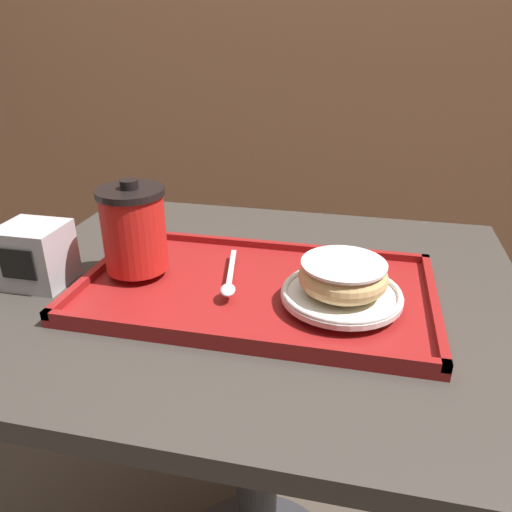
{
  "coord_description": "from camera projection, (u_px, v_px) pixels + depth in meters",
  "views": [
    {
      "loc": [
        0.15,
        -0.67,
        1.09
      ],
      "look_at": [
        0.01,
        -0.03,
        0.79
      ],
      "focal_mm": 35.0,
      "sensor_mm": 36.0,
      "label": 1
    }
  ],
  "objects": [
    {
      "name": "napkin_dispenser",
      "position": [
        36.0,
        255.0,
        0.77
      ],
      "size": [
        0.09,
        0.09,
        0.1
      ],
      "color": "#B7B7BC",
      "rests_on": "cafe_table"
    },
    {
      "name": "spoon",
      "position": [
        229.0,
        282.0,
        0.73
      ],
      "size": [
        0.05,
        0.16,
        0.01
      ],
      "rotation": [
        0.0,
        0.0,
        4.91
      ],
      "color": "silver",
      "rests_on": "serving_tray"
    },
    {
      "name": "cafe_table",
      "position": [
        256.0,
        375.0,
        0.86
      ],
      "size": [
        0.82,
        0.69,
        0.72
      ],
      "color": "#38332D",
      "rests_on": "ground_plane"
    },
    {
      "name": "serving_tray",
      "position": [
        256.0,
        290.0,
        0.75
      ],
      "size": [
        0.52,
        0.3,
        0.02
      ],
      "color": "maroon",
      "rests_on": "cafe_table"
    },
    {
      "name": "coffee_cup_front",
      "position": [
        134.0,
        229.0,
        0.76
      ],
      "size": [
        0.1,
        0.1,
        0.14
      ],
      "color": "red",
      "rests_on": "serving_tray"
    },
    {
      "name": "donut_chocolate_glazed",
      "position": [
        343.0,
        276.0,
        0.68
      ],
      "size": [
        0.12,
        0.12,
        0.04
      ],
      "color": "#DBB270",
      "rests_on": "plate_with_chocolate_donut"
    },
    {
      "name": "plate_with_chocolate_donut",
      "position": [
        341.0,
        293.0,
        0.69
      ],
      "size": [
        0.17,
        0.17,
        0.01
      ],
      "color": "white",
      "rests_on": "serving_tray"
    }
  ]
}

